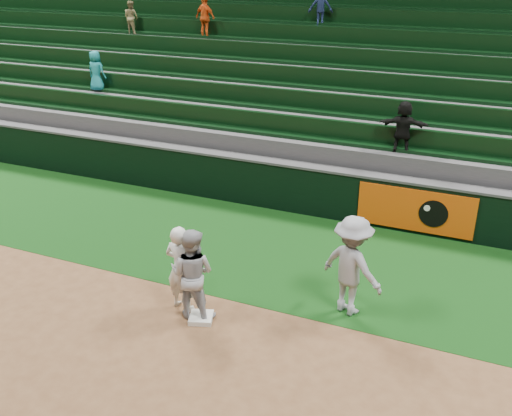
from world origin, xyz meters
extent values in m
plane|color=brown|center=(0.00, 0.00, 0.00)|extent=(70.00, 70.00, 0.00)
cube|color=black|center=(0.00, 3.00, 0.00)|extent=(36.00, 4.20, 0.01)
cube|color=white|center=(0.09, 0.14, 0.05)|extent=(0.51, 0.51, 0.09)
imported|color=white|center=(-0.40, 0.36, 0.82)|extent=(0.63, 0.44, 1.65)
imported|color=#A2A4AC|center=(-0.10, 0.24, 0.84)|extent=(0.86, 0.69, 1.69)
imported|color=#91949E|center=(2.42, 1.42, 0.94)|extent=(1.38, 1.10, 1.86)
cube|color=black|center=(0.00, 5.20, 0.60)|extent=(36.00, 0.35, 1.20)
cube|color=#D84C0A|center=(3.00, 5.01, 0.60)|extent=(2.60, 0.05, 1.00)
cylinder|color=black|center=(3.40, 4.98, 0.60)|extent=(0.64, 0.02, 0.64)
cylinder|color=white|center=(3.25, 4.96, 0.72)|extent=(0.14, 0.02, 0.14)
cube|color=#424244|center=(0.00, 5.20, 1.22)|extent=(36.00, 0.40, 0.06)
cube|color=#39393C|center=(0.00, 5.92, 0.82)|extent=(36.00, 0.85, 1.65)
cube|color=black|center=(0.00, 6.18, 1.90)|extent=(36.00, 0.14, 0.50)
cube|color=black|center=(0.00, 6.01, 1.69)|extent=(36.00, 0.45, 0.08)
cube|color=#39393C|center=(0.00, 6.78, 1.05)|extent=(36.00, 0.85, 2.10)
cube|color=black|center=(0.00, 7.03, 2.35)|extent=(36.00, 0.14, 0.50)
cube|color=black|center=(0.00, 6.86, 2.14)|extent=(36.00, 0.45, 0.08)
cube|color=#39393C|center=(0.00, 7.62, 1.27)|extent=(36.00, 0.85, 2.55)
cube|color=black|center=(0.00, 7.88, 2.80)|extent=(36.00, 0.14, 0.50)
cube|color=black|center=(0.00, 7.71, 2.59)|extent=(36.00, 0.45, 0.08)
cube|color=#39393C|center=(0.00, 8.47, 1.50)|extent=(36.00, 0.85, 3.00)
cube|color=black|center=(0.00, 8.73, 3.25)|extent=(36.00, 0.14, 0.50)
cube|color=black|center=(0.00, 8.56, 3.04)|extent=(36.00, 0.45, 0.08)
cube|color=#39393C|center=(0.00, 9.32, 1.73)|extent=(36.00, 0.85, 3.45)
cube|color=black|center=(0.00, 9.58, 3.70)|extent=(36.00, 0.14, 0.50)
cube|color=black|center=(0.00, 9.41, 3.49)|extent=(36.00, 0.45, 0.08)
cube|color=#39393C|center=(0.00, 10.18, 1.95)|extent=(36.00, 0.85, 3.90)
cube|color=black|center=(0.00, 10.43, 4.15)|extent=(36.00, 0.14, 0.50)
cube|color=black|center=(0.00, 10.26, 3.94)|extent=(36.00, 0.45, 0.08)
cube|color=#39393C|center=(0.00, 11.02, 2.17)|extent=(36.00, 0.85, 4.35)
cube|color=black|center=(0.00, 11.11, 4.39)|extent=(36.00, 0.45, 0.08)
imported|color=teal|center=(-6.81, 6.73, 2.69)|extent=(0.60, 0.40, 1.19)
imported|color=#DE4F14|center=(-4.43, 9.28, 4.08)|extent=(0.79, 0.48, 1.25)
imported|color=black|center=(2.41, 5.88, 2.26)|extent=(1.15, 0.47, 1.21)
imported|color=#8B8151|center=(-7.17, 9.28, 3.97)|extent=(0.56, 0.47, 1.04)
imported|color=#101936|center=(-0.98, 10.13, 4.46)|extent=(0.82, 0.61, 1.13)
camera|label=1|loc=(4.23, -7.19, 5.95)|focal=40.00mm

